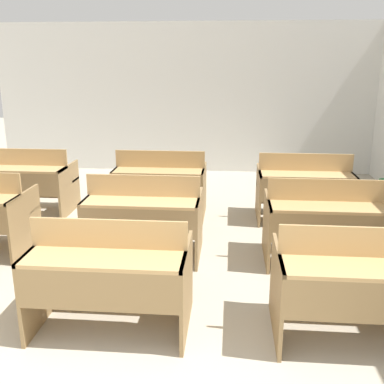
# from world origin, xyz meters

# --- Properties ---
(wall_back) EXTENTS (7.05, 0.06, 2.71)m
(wall_back) POSITION_xyz_m (0.00, 7.07, 1.36)
(wall_back) COLOR silver
(wall_back) RESTS_ON ground_plane
(bench_front_center) EXTENTS (1.18, 0.77, 0.89)m
(bench_front_center) POSITION_xyz_m (-0.01, 1.68, 0.46)
(bench_front_center) COLOR olive
(bench_front_center) RESTS_ON ground_plane
(bench_front_right) EXTENTS (1.18, 0.77, 0.89)m
(bench_front_right) POSITION_xyz_m (1.83, 1.68, 0.46)
(bench_front_right) COLOR olive
(bench_front_right) RESTS_ON ground_plane
(bench_second_center) EXTENTS (1.18, 0.77, 0.89)m
(bench_second_center) POSITION_xyz_m (-0.01, 3.03, 0.46)
(bench_second_center) COLOR #97784E
(bench_second_center) RESTS_ON ground_plane
(bench_second_right) EXTENTS (1.18, 0.77, 0.89)m
(bench_second_right) POSITION_xyz_m (1.85, 3.03, 0.46)
(bench_second_right) COLOR olive
(bench_second_right) RESTS_ON ground_plane
(bench_third_left) EXTENTS (1.18, 0.77, 0.89)m
(bench_third_left) POSITION_xyz_m (-1.89, 4.35, 0.46)
(bench_third_left) COLOR #94764C
(bench_third_left) RESTS_ON ground_plane
(bench_third_center) EXTENTS (1.18, 0.77, 0.89)m
(bench_third_center) POSITION_xyz_m (-0.05, 4.37, 0.46)
(bench_third_center) COLOR olive
(bench_third_center) RESTS_ON ground_plane
(bench_third_right) EXTENTS (1.18, 0.77, 0.89)m
(bench_third_right) POSITION_xyz_m (1.84, 4.34, 0.46)
(bench_third_right) COLOR #95764C
(bench_third_right) RESTS_ON ground_plane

